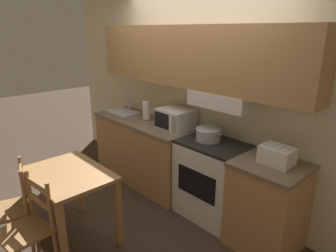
{
  "coord_description": "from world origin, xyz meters",
  "views": [
    {
      "loc": [
        2.36,
        -2.69,
        2.07
      ],
      "look_at": [
        0.05,
        -0.54,
        1.04
      ],
      "focal_mm": 32.0,
      "sensor_mm": 36.0,
      "label": 1
    }
  ],
  "objects_px": {
    "chair_left_of_table": "(11,209)",
    "chair_right_of_table": "(28,230)",
    "microwave": "(176,119)",
    "sink_basin": "(123,112)",
    "toaster": "(277,155)",
    "cooking_pot": "(208,134)",
    "paper_towel_roll": "(146,111)",
    "stove_range": "(212,180)",
    "dining_table": "(70,185)"
  },
  "relations": [
    {
      "from": "chair_left_of_table",
      "to": "chair_right_of_table",
      "type": "bearing_deg",
      "value": 16.94
    },
    {
      "from": "microwave",
      "to": "chair_left_of_table",
      "type": "relative_size",
      "value": 0.46
    },
    {
      "from": "microwave",
      "to": "sink_basin",
      "type": "bearing_deg",
      "value": -175.9
    },
    {
      "from": "toaster",
      "to": "sink_basin",
      "type": "relative_size",
      "value": 0.61
    },
    {
      "from": "cooking_pot",
      "to": "chair_left_of_table",
      "type": "bearing_deg",
      "value": -114.42
    },
    {
      "from": "sink_basin",
      "to": "paper_towel_roll",
      "type": "relative_size",
      "value": 1.96
    },
    {
      "from": "sink_basin",
      "to": "paper_towel_roll",
      "type": "xyz_separation_m",
      "value": [
        0.5,
        0.05,
        0.1
      ]
    },
    {
      "from": "microwave",
      "to": "sink_basin",
      "type": "xyz_separation_m",
      "value": [
        -1.03,
        -0.07,
        -0.1
      ]
    },
    {
      "from": "paper_towel_roll",
      "to": "chair_left_of_table",
      "type": "bearing_deg",
      "value": -82.6
    },
    {
      "from": "stove_range",
      "to": "microwave",
      "type": "relative_size",
      "value": 2.2
    },
    {
      "from": "cooking_pot",
      "to": "sink_basin",
      "type": "bearing_deg",
      "value": -178.44
    },
    {
      "from": "dining_table",
      "to": "chair_left_of_table",
      "type": "height_order",
      "value": "chair_left_of_table"
    },
    {
      "from": "microwave",
      "to": "sink_basin",
      "type": "relative_size",
      "value": 0.84
    },
    {
      "from": "paper_towel_roll",
      "to": "chair_left_of_table",
      "type": "height_order",
      "value": "paper_towel_roll"
    },
    {
      "from": "sink_basin",
      "to": "dining_table",
      "type": "bearing_deg",
      "value": -53.23
    },
    {
      "from": "dining_table",
      "to": "chair_left_of_table",
      "type": "xyz_separation_m",
      "value": [
        -0.25,
        -0.49,
        -0.18
      ]
    },
    {
      "from": "toaster",
      "to": "sink_basin",
      "type": "distance_m",
      "value": 2.4
    },
    {
      "from": "stove_range",
      "to": "toaster",
      "type": "xyz_separation_m",
      "value": [
        0.72,
        0.01,
        0.53
      ]
    },
    {
      "from": "sink_basin",
      "to": "chair_right_of_table",
      "type": "height_order",
      "value": "sink_basin"
    },
    {
      "from": "microwave",
      "to": "chair_left_of_table",
      "type": "distance_m",
      "value": 2.0
    },
    {
      "from": "stove_range",
      "to": "toaster",
      "type": "relative_size",
      "value": 3.0
    },
    {
      "from": "stove_range",
      "to": "paper_towel_roll",
      "type": "xyz_separation_m",
      "value": [
        -1.18,
        0.03,
        0.57
      ]
    },
    {
      "from": "chair_right_of_table",
      "to": "dining_table",
      "type": "bearing_deg",
      "value": 102.32
    },
    {
      "from": "stove_range",
      "to": "chair_right_of_table",
      "type": "bearing_deg",
      "value": -105.89
    },
    {
      "from": "stove_range",
      "to": "sink_basin",
      "type": "bearing_deg",
      "value": -179.32
    },
    {
      "from": "microwave",
      "to": "chair_right_of_table",
      "type": "distance_m",
      "value": 1.97
    },
    {
      "from": "microwave",
      "to": "chair_right_of_table",
      "type": "bearing_deg",
      "value": -86.1
    },
    {
      "from": "chair_right_of_table",
      "to": "paper_towel_roll",
      "type": "bearing_deg",
      "value": 102.42
    },
    {
      "from": "toaster",
      "to": "microwave",
      "type": "bearing_deg",
      "value": 178.0
    },
    {
      "from": "toaster",
      "to": "dining_table",
      "type": "bearing_deg",
      "value": -136.14
    },
    {
      "from": "dining_table",
      "to": "toaster",
      "type": "bearing_deg",
      "value": 43.86
    },
    {
      "from": "toaster",
      "to": "chair_right_of_table",
      "type": "relative_size",
      "value": 0.34
    },
    {
      "from": "sink_basin",
      "to": "chair_left_of_table",
      "type": "distance_m",
      "value": 2.02
    },
    {
      "from": "paper_towel_roll",
      "to": "dining_table",
      "type": "height_order",
      "value": "paper_towel_roll"
    },
    {
      "from": "toaster",
      "to": "cooking_pot",
      "type": "bearing_deg",
      "value": 178.82
    },
    {
      "from": "cooking_pot",
      "to": "paper_towel_roll",
      "type": "relative_size",
      "value": 1.46
    },
    {
      "from": "cooking_pot",
      "to": "chair_left_of_table",
      "type": "height_order",
      "value": "cooking_pot"
    },
    {
      "from": "sink_basin",
      "to": "chair_right_of_table",
      "type": "xyz_separation_m",
      "value": [
        1.16,
        -1.81,
        -0.48
      ]
    },
    {
      "from": "toaster",
      "to": "sink_basin",
      "type": "xyz_separation_m",
      "value": [
        -2.4,
        -0.03,
        -0.06
      ]
    },
    {
      "from": "stove_range",
      "to": "dining_table",
      "type": "height_order",
      "value": "stove_range"
    },
    {
      "from": "sink_basin",
      "to": "chair_right_of_table",
      "type": "relative_size",
      "value": 0.55
    },
    {
      "from": "stove_range",
      "to": "microwave",
      "type": "distance_m",
      "value": 0.86
    },
    {
      "from": "stove_range",
      "to": "dining_table",
      "type": "relative_size",
      "value": 1.01
    },
    {
      "from": "chair_right_of_table",
      "to": "sink_basin",
      "type": "bearing_deg",
      "value": 115.49
    },
    {
      "from": "stove_range",
      "to": "dining_table",
      "type": "bearing_deg",
      "value": -117.12
    },
    {
      "from": "cooking_pot",
      "to": "sink_basin",
      "type": "height_order",
      "value": "sink_basin"
    },
    {
      "from": "stove_range",
      "to": "paper_towel_roll",
      "type": "bearing_deg",
      "value": 178.75
    },
    {
      "from": "sink_basin",
      "to": "microwave",
      "type": "bearing_deg",
      "value": 4.1
    },
    {
      "from": "cooking_pot",
      "to": "toaster",
      "type": "distance_m",
      "value": 0.82
    },
    {
      "from": "cooking_pot",
      "to": "chair_left_of_table",
      "type": "xyz_separation_m",
      "value": [
        -0.84,
        -1.86,
        -0.53
      ]
    }
  ]
}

